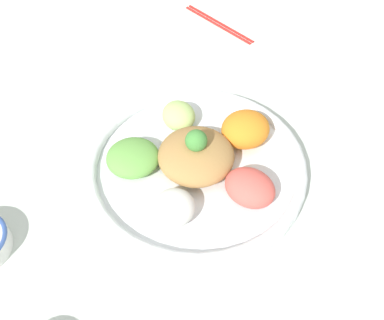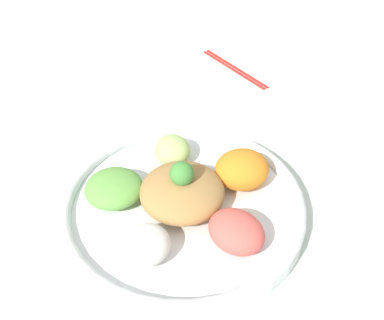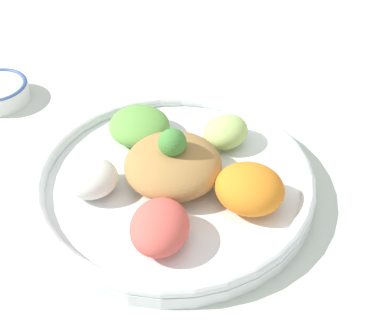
{
  "view_description": "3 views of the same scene",
  "coord_description": "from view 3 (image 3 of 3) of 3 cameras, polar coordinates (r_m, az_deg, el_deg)",
  "views": [
    {
      "loc": [
        -0.45,
        0.15,
        0.63
      ],
      "look_at": [
        0.0,
        0.05,
        0.08
      ],
      "focal_mm": 42.0,
      "sensor_mm": 36.0,
      "label": 1
    },
    {
      "loc": [
        -0.45,
        0.06,
        0.54
      ],
      "look_at": [
        0.05,
        0.02,
        0.1
      ],
      "focal_mm": 42.0,
      "sensor_mm": 36.0,
      "label": 2
    },
    {
      "loc": [
        -0.3,
        -0.38,
        0.52
      ],
      "look_at": [
        0.06,
        0.03,
        0.05
      ],
      "focal_mm": 50.0,
      "sensor_mm": 36.0,
      "label": 3
    }
  ],
  "objects": [
    {
      "name": "ground_plane",
      "position": [
        0.71,
        -2.27,
        -6.1
      ],
      "size": [
        2.4,
        2.4,
        0.0
      ],
      "primitive_type": "plane",
      "color": "silver"
    },
    {
      "name": "salad_platter",
      "position": [
        0.73,
        -1.9,
        -1.85
      ],
      "size": [
        0.39,
        0.39,
        0.11
      ],
      "color": "white",
      "rests_on": "ground_plane"
    }
  ]
}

